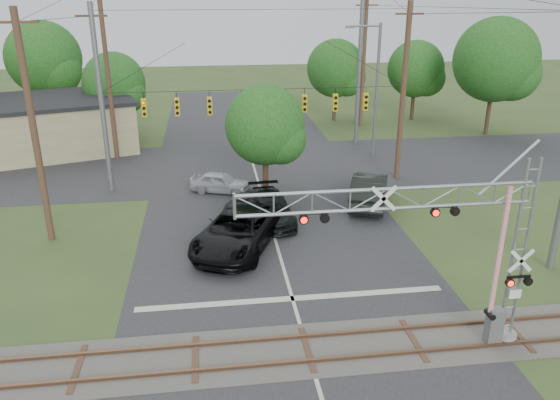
{
  "coord_description": "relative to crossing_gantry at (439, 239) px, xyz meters",
  "views": [
    {
      "loc": [
        -3.16,
        -14.08,
        12.21
      ],
      "look_at": [
        -0.26,
        7.5,
        3.71
      ],
      "focal_mm": 35.0,
      "sensor_mm": 36.0,
      "label": 1
    }
  ],
  "objects": [
    {
      "name": "road_main",
      "position": [
        -4.34,
        8.36,
        -4.33
      ],
      "size": [
        14.0,
        90.0,
        0.02
      ],
      "primitive_type": "cube",
      "color": "#242427",
      "rests_on": "ground"
    },
    {
      "name": "ground",
      "position": [
        -4.34,
        -1.64,
        -4.34
      ],
      "size": [
        160.0,
        160.0,
        0.0
      ],
      "primitive_type": "plane",
      "color": "#324921",
      "rests_on": "ground"
    },
    {
      "name": "traffic_signal_span",
      "position": [
        -3.49,
        18.36,
        1.31
      ],
      "size": [
        19.34,
        0.36,
        11.5
      ],
      "color": "slate",
      "rests_on": "ground"
    },
    {
      "name": "sedan_silver",
      "position": [
        -6.9,
        17.21,
        -3.69
      ],
      "size": [
        4.14,
        2.76,
        1.31
      ],
      "primitive_type": "imported",
      "rotation": [
        0.0,
        0.0,
        1.22
      ],
      "color": "#A2A3AA",
      "rests_on": "ground"
    },
    {
      "name": "commercial_building",
      "position": [
        -22.47,
        27.93,
        -2.26
      ],
      "size": [
        19.69,
        14.04,
        4.15
      ],
      "rotation": [
        0.0,
        0.0,
        0.31
      ],
      "color": "#877E5A",
      "rests_on": "ground"
    },
    {
      "name": "crossing_gantry",
      "position": [
        0.0,
        0.0,
        0.0
      ],
      "size": [
        10.36,
        0.9,
        7.03
      ],
      "color": "gray",
      "rests_on": "ground"
    },
    {
      "name": "railroad_track",
      "position": [
        -4.34,
        0.36,
        -4.31
      ],
      "size": [
        90.0,
        3.2,
        0.17
      ],
      "color": "#49443F",
      "rests_on": "ground"
    },
    {
      "name": "pickup_black",
      "position": [
        -6.26,
        9.08,
        -3.39
      ],
      "size": [
        5.64,
        7.56,
        1.91
      ],
      "primitive_type": "imported",
      "rotation": [
        0.0,
        0.0,
        -0.41
      ],
      "color": "black",
      "rests_on": "ground"
    },
    {
      "name": "streetlight",
      "position": [
        4.78,
        23.44,
        1.2
      ],
      "size": [
        2.64,
        0.27,
        9.9
      ],
      "color": "slate",
      "rests_on": "ground"
    },
    {
      "name": "car_dark",
      "position": [
        -4.25,
        12.24,
        -3.58
      ],
      "size": [
        2.51,
        5.37,
        1.52
      ],
      "primitive_type": "imported",
      "rotation": [
        0.0,
        0.0,
        0.07
      ],
      "color": "black",
      "rests_on": "ground"
    },
    {
      "name": "road_cross",
      "position": [
        -4.34,
        22.36,
        -4.33
      ],
      "size": [
        90.0,
        12.0,
        0.02
      ],
      "primitive_type": "cube",
      "color": "#242427",
      "rests_on": "ground"
    },
    {
      "name": "utility_poles",
      "position": [
        -2.16,
        20.85,
        2.01
      ],
      "size": [
        25.86,
        29.01,
        13.85
      ],
      "color": "#452C1F",
      "rests_on": "ground"
    },
    {
      "name": "suv_dark",
      "position": [
        1.9,
        13.96,
        -3.4
      ],
      "size": [
        3.86,
        6.06,
        1.89
      ],
      "primitive_type": "imported",
      "rotation": [
        0.0,
        0.0,
        2.79
      ],
      "color": "black",
      "rests_on": "ground"
    },
    {
      "name": "treeline",
      "position": [
        -4.31,
        31.91,
        1.25
      ],
      "size": [
        51.11,
        27.31,
        10.06
      ],
      "color": "#3D291B",
      "rests_on": "ground"
    }
  ]
}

